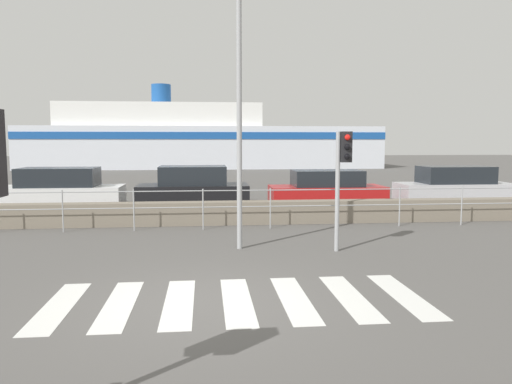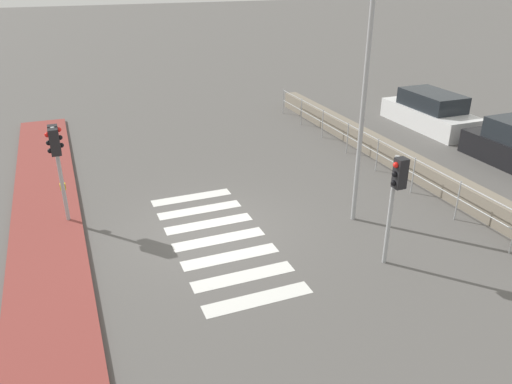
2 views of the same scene
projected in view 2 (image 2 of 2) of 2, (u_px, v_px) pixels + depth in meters
The scene contains 9 objects.
ground_plane at pixel (213, 230), 13.27m from camera, with size 160.00×160.00×0.00m, color #565451.
sidewalk_brick at pixel (48, 259), 11.87m from camera, with size 24.00×1.80×0.12m.
crosswalk at pixel (219, 239), 12.81m from camera, with size 5.85×2.40×0.01m.
seawall at pixel (435, 178), 15.57m from camera, with size 21.20×0.55×0.68m.
harbor_fence at pixel (414, 170), 15.10m from camera, with size 19.12×0.04×1.16m.
traffic_light_near at pixel (56, 150), 12.71m from camera, with size 0.58×0.41×2.73m.
traffic_light_far at pixel (396, 188), 10.91m from camera, with size 0.34×0.32×2.70m.
streetlamp at pixel (361, 79), 12.15m from camera, with size 0.32×0.91×6.34m.
parked_car_white at pixel (430, 112), 21.27m from camera, with size 4.55×1.80×1.52m.
Camera 2 is at (11.23, -3.22, 6.48)m, focal length 35.00 mm.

